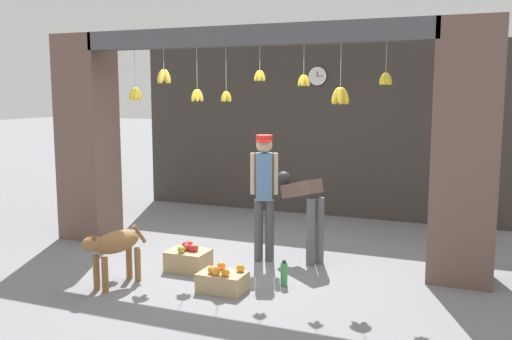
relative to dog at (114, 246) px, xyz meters
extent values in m
plane|color=slate|center=(0.93, 1.36, -0.45)|extent=(60.00, 60.00, 0.00)
cube|color=#38332D|center=(0.93, 4.41, 1.00)|extent=(6.44, 0.12, 2.91)
cube|color=brown|center=(-1.64, 1.66, 1.00)|extent=(0.70, 0.60, 2.91)
cube|color=brown|center=(3.50, 1.66, 1.00)|extent=(0.70, 0.60, 2.91)
cube|color=#4C4C51|center=(0.93, 1.48, 2.34)|extent=(4.54, 0.24, 0.24)
cylinder|color=#B2AD99|center=(-0.70, 1.52, 1.97)|extent=(0.01, 0.01, 0.50)
ellipsoid|color=yellow|center=(-0.66, 1.52, 1.64)|extent=(0.12, 0.07, 0.19)
ellipsoid|color=yellow|center=(-0.68, 1.56, 1.64)|extent=(0.10, 0.11, 0.20)
ellipsoid|color=yellow|center=(-0.72, 1.57, 1.64)|extent=(0.08, 0.12, 0.19)
ellipsoid|color=yellow|center=(-0.75, 1.54, 1.64)|extent=(0.12, 0.09, 0.19)
ellipsoid|color=yellow|center=(-0.75, 1.50, 1.64)|extent=(0.12, 0.09, 0.19)
ellipsoid|color=yellow|center=(-0.72, 1.48, 1.64)|extent=(0.08, 0.12, 0.19)
ellipsoid|color=yellow|center=(-0.68, 1.49, 1.64)|extent=(0.10, 0.11, 0.20)
cylinder|color=#B2AD99|center=(-0.20, 1.44, 2.09)|extent=(0.01, 0.01, 0.27)
ellipsoid|color=gold|center=(-0.15, 1.44, 1.86)|extent=(0.13, 0.07, 0.20)
ellipsoid|color=gold|center=(-0.20, 1.49, 1.86)|extent=(0.07, 0.13, 0.20)
ellipsoid|color=gold|center=(-0.26, 1.44, 1.86)|extent=(0.13, 0.07, 0.20)
ellipsoid|color=gold|center=(-0.20, 1.39, 1.86)|extent=(0.07, 0.13, 0.20)
cylinder|color=#B2AD99|center=(0.25, 1.49, 1.96)|extent=(0.01, 0.01, 0.52)
ellipsoid|color=yellow|center=(0.30, 1.49, 1.62)|extent=(0.11, 0.06, 0.17)
ellipsoid|color=yellow|center=(0.28, 1.52, 1.62)|extent=(0.09, 0.11, 0.18)
ellipsoid|color=yellow|center=(0.23, 1.52, 1.62)|extent=(0.09, 0.11, 0.18)
ellipsoid|color=yellow|center=(0.21, 1.49, 1.62)|extent=(0.11, 0.06, 0.17)
ellipsoid|color=yellow|center=(0.23, 1.45, 1.62)|extent=(0.09, 0.11, 0.18)
ellipsoid|color=yellow|center=(0.28, 1.45, 1.62)|extent=(0.09, 0.11, 0.18)
cylinder|color=#B2AD99|center=(0.66, 1.49, 1.95)|extent=(0.01, 0.01, 0.55)
ellipsoid|color=yellow|center=(0.70, 1.49, 1.61)|extent=(0.10, 0.05, 0.15)
ellipsoid|color=yellow|center=(0.66, 1.52, 1.61)|extent=(0.05, 0.10, 0.15)
ellipsoid|color=yellow|center=(0.63, 1.49, 1.61)|extent=(0.10, 0.05, 0.15)
ellipsoid|color=yellow|center=(0.66, 1.45, 1.61)|extent=(0.05, 0.10, 0.15)
cylinder|color=#B2AD99|center=(1.11, 1.50, 2.07)|extent=(0.01, 0.01, 0.29)
ellipsoid|color=yellow|center=(1.15, 1.50, 1.86)|extent=(0.10, 0.05, 0.15)
ellipsoid|color=yellow|center=(1.12, 1.53, 1.86)|extent=(0.07, 0.09, 0.15)
ellipsoid|color=yellow|center=(1.08, 1.52, 1.86)|extent=(0.09, 0.08, 0.15)
ellipsoid|color=yellow|center=(1.08, 1.47, 1.86)|extent=(0.09, 0.08, 0.15)
ellipsoid|color=yellow|center=(1.12, 1.46, 1.86)|extent=(0.07, 0.09, 0.15)
cylinder|color=#B2AD99|center=(1.68, 1.46, 2.04)|extent=(0.01, 0.01, 0.35)
ellipsoid|color=yellow|center=(1.72, 1.46, 1.80)|extent=(0.10, 0.05, 0.15)
ellipsoid|color=yellow|center=(1.68, 1.50, 1.80)|extent=(0.05, 0.10, 0.15)
ellipsoid|color=yellow|center=(1.64, 1.46, 1.80)|extent=(0.10, 0.05, 0.15)
ellipsoid|color=yellow|center=(1.68, 1.42, 1.80)|extent=(0.05, 0.10, 0.15)
cylinder|color=#B2AD99|center=(2.13, 1.43, 1.97)|extent=(0.01, 0.01, 0.50)
ellipsoid|color=yellow|center=(2.18, 1.43, 1.62)|extent=(0.14, 0.08, 0.22)
ellipsoid|color=yellow|center=(2.15, 1.48, 1.62)|extent=(0.10, 0.14, 0.22)
ellipsoid|color=yellow|center=(2.09, 1.46, 1.62)|extent=(0.13, 0.12, 0.23)
ellipsoid|color=yellow|center=(2.09, 1.40, 1.62)|extent=(0.13, 0.12, 0.23)
ellipsoid|color=yellow|center=(2.15, 1.38, 1.62)|extent=(0.10, 0.14, 0.22)
cylinder|color=#B2AD99|center=(2.63, 1.49, 2.05)|extent=(0.01, 0.01, 0.34)
ellipsoid|color=yellow|center=(2.66, 1.49, 1.81)|extent=(0.10, 0.05, 0.15)
ellipsoid|color=yellow|center=(2.65, 1.52, 1.81)|extent=(0.08, 0.09, 0.16)
ellipsoid|color=yellow|center=(2.62, 1.53, 1.81)|extent=(0.06, 0.10, 0.15)
ellipsoid|color=yellow|center=(2.59, 1.51, 1.81)|extent=(0.10, 0.07, 0.15)
ellipsoid|color=yellow|center=(2.59, 1.48, 1.81)|extent=(0.10, 0.07, 0.15)
ellipsoid|color=yellow|center=(2.62, 1.46, 1.81)|extent=(0.06, 0.10, 0.15)
ellipsoid|color=yellow|center=(2.65, 1.47, 1.81)|extent=(0.08, 0.09, 0.16)
ellipsoid|color=olive|center=(0.01, 0.04, 0.04)|extent=(0.38, 0.64, 0.24)
cylinder|color=olive|center=(0.02, -0.20, -0.26)|extent=(0.07, 0.07, 0.38)
cylinder|color=olive|center=(-0.12, -0.17, -0.26)|extent=(0.07, 0.07, 0.38)
cylinder|color=olive|center=(0.13, 0.24, -0.26)|extent=(0.07, 0.07, 0.38)
cylinder|color=olive|center=(0.00, 0.27, -0.26)|extent=(0.07, 0.07, 0.38)
ellipsoid|color=olive|center=(-0.07, -0.28, 0.09)|extent=(0.20, 0.25, 0.16)
cone|color=brown|center=(-0.03, -0.30, 0.18)|extent=(0.05, 0.05, 0.07)
cone|color=brown|center=(-0.12, -0.27, 0.18)|extent=(0.05, 0.05, 0.07)
cylinder|color=olive|center=(0.09, 0.36, 0.06)|extent=(0.09, 0.20, 0.25)
cylinder|color=#424247|center=(1.24, 1.52, -0.06)|extent=(0.11, 0.11, 0.78)
cylinder|color=#424247|center=(1.11, 1.47, -0.06)|extent=(0.11, 0.11, 0.78)
cube|color=#4C7099|center=(1.17, 1.49, 0.63)|extent=(0.24, 0.23, 0.59)
cylinder|color=tan|center=(1.30, 1.54, 0.66)|extent=(0.06, 0.06, 0.52)
cylinder|color=tan|center=(1.04, 1.45, 0.66)|extent=(0.06, 0.06, 0.52)
sphere|color=tan|center=(1.17, 1.49, 1.02)|extent=(0.20, 0.20, 0.20)
cylinder|color=red|center=(1.17, 1.49, 1.11)|extent=(0.21, 0.21, 0.07)
cube|color=red|center=(1.21, 1.40, 1.08)|extent=(0.20, 0.16, 0.01)
cylinder|color=#56565B|center=(1.77, 1.54, -0.04)|extent=(0.11, 0.11, 0.83)
cylinder|color=#56565B|center=(1.85, 1.66, -0.04)|extent=(0.11, 0.11, 0.83)
cube|color=brown|center=(1.57, 1.76, 0.46)|extent=(0.63, 0.53, 0.32)
sphere|color=black|center=(1.26, 1.98, 0.53)|extent=(0.20, 0.20, 0.20)
cube|color=tan|center=(1.17, 0.31, -0.35)|extent=(0.50, 0.34, 0.20)
sphere|color=orange|center=(1.14, 0.21, -0.21)|extent=(0.09, 0.09, 0.09)
sphere|color=orange|center=(1.07, 0.24, -0.21)|extent=(0.09, 0.09, 0.09)
sphere|color=orange|center=(1.33, 0.41, -0.21)|extent=(0.09, 0.09, 0.09)
sphere|color=orange|center=(1.25, 0.21, -0.21)|extent=(0.09, 0.09, 0.09)
sphere|color=orange|center=(1.10, 0.41, -0.21)|extent=(0.09, 0.09, 0.09)
cube|color=tan|center=(0.47, 0.80, -0.33)|extent=(0.48, 0.38, 0.24)
sphere|color=red|center=(0.56, 0.79, -0.17)|extent=(0.09, 0.09, 0.09)
sphere|color=red|center=(0.53, 0.80, -0.17)|extent=(0.09, 0.09, 0.09)
sphere|color=red|center=(0.42, 0.92, -0.17)|extent=(0.09, 0.09, 0.09)
sphere|color=#99B238|center=(0.44, 0.69, -0.17)|extent=(0.09, 0.09, 0.09)
sphere|color=#99B238|center=(0.55, 0.82, -0.17)|extent=(0.09, 0.09, 0.09)
sphere|color=red|center=(0.45, 0.80, -0.17)|extent=(0.09, 0.09, 0.09)
sphere|color=red|center=(0.39, 0.88, -0.17)|extent=(0.09, 0.09, 0.09)
cylinder|color=#38934C|center=(1.72, 0.71, -0.32)|extent=(0.08, 0.08, 0.26)
cylinder|color=black|center=(1.72, 0.71, -0.18)|extent=(0.04, 0.04, 0.03)
cylinder|color=black|center=(1.00, 4.34, 1.92)|extent=(0.33, 0.01, 0.33)
cylinder|color=white|center=(1.00, 4.33, 1.92)|extent=(0.31, 0.02, 0.31)
cube|color=black|center=(1.00, 4.32, 1.96)|extent=(0.01, 0.01, 0.09)
cube|color=black|center=(1.05, 4.32, 1.92)|extent=(0.12, 0.01, 0.01)
camera|label=1|loc=(3.75, -4.99, 1.69)|focal=40.00mm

